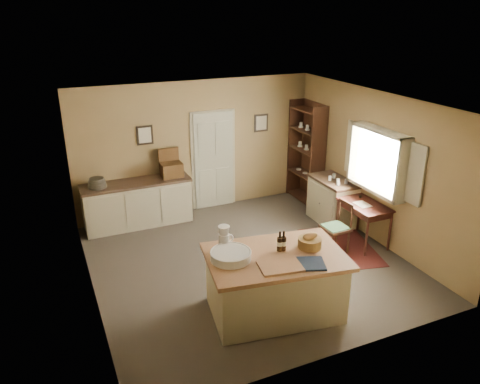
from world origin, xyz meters
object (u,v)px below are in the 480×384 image
object	(u,v)px
shelving_unit	(308,153)
writing_desk	(364,209)
work_island	(274,282)
sideboard	(138,202)
desk_chair	(335,228)
right_cabinet	(332,201)

from	to	relation	value
shelving_unit	writing_desk	bearing A→B (deg)	-94.06
work_island	writing_desk	distance (m)	2.72
work_island	writing_desk	xyz separation A→B (m)	(2.43, 1.19, 0.19)
work_island	writing_desk	size ratio (longest dim) A/B	2.14
sideboard	shelving_unit	size ratio (longest dim) A/B	0.96
work_island	sideboard	distance (m)	3.76
sideboard	writing_desk	bearing A→B (deg)	-34.13
desk_chair	writing_desk	bearing A→B (deg)	4.90
writing_desk	right_cabinet	size ratio (longest dim) A/B	0.91
writing_desk	shelving_unit	bearing A→B (deg)	85.94
sideboard	work_island	bearing A→B (deg)	-72.87
desk_chair	shelving_unit	bearing A→B (deg)	68.45
writing_desk	desk_chair	distance (m)	0.69
right_cabinet	shelving_unit	world-z (taller)	shelving_unit
right_cabinet	work_island	bearing A→B (deg)	-138.40
sideboard	writing_desk	world-z (taller)	sideboard
right_cabinet	shelving_unit	size ratio (longest dim) A/B	0.48
sideboard	shelving_unit	bearing A→B (deg)	-3.10
work_island	desk_chair	distance (m)	2.10
desk_chair	right_cabinet	xyz separation A→B (m)	(0.65, 1.05, 0.01)
right_cabinet	writing_desk	bearing A→B (deg)	-89.99
right_cabinet	shelving_unit	bearing A→B (deg)	82.76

